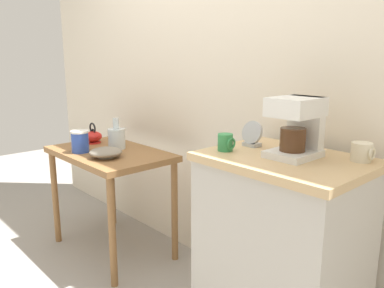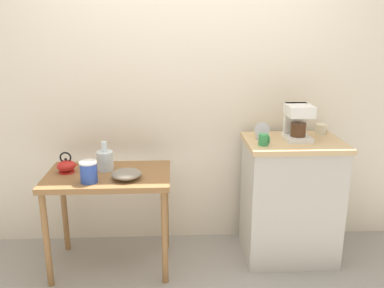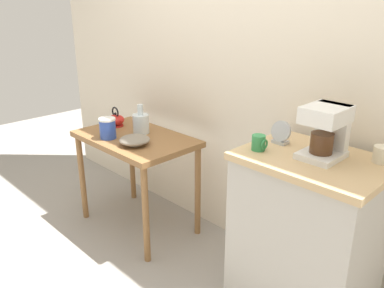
{
  "view_description": "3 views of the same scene",
  "coord_description": "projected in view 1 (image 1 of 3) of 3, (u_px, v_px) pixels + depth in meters",
  "views": [
    {
      "loc": [
        1.73,
        -1.37,
        1.37
      ],
      "look_at": [
        0.23,
        -0.0,
        0.91
      ],
      "focal_mm": 36.84,
      "sensor_mm": 36.0,
      "label": 1
    },
    {
      "loc": [
        -0.1,
        -2.79,
        1.74
      ],
      "look_at": [
        0.02,
        -0.04,
        0.95
      ],
      "focal_mm": 38.23,
      "sensor_mm": 36.0,
      "label": 2
    },
    {
      "loc": [
        1.64,
        -1.64,
        1.68
      ],
      "look_at": [
        -0.02,
        -0.0,
        0.81
      ],
      "focal_mm": 37.18,
      "sensor_mm": 36.0,
      "label": 3
    }
  ],
  "objects": [
    {
      "name": "glass_carafe_vase",
      "position": [
        117.0,
        138.0,
        2.74
      ],
      "size": [
        0.12,
        0.12,
        0.21
      ],
      "color": "silver",
      "rests_on": "wooden_table"
    },
    {
      "name": "bowl_stoneware",
      "position": [
        106.0,
        152.0,
        2.5
      ],
      "size": [
        0.21,
        0.21,
        0.07
      ],
      "color": "gray",
      "rests_on": "wooden_table"
    },
    {
      "name": "back_wall",
      "position": [
        232.0,
        50.0,
        2.36
      ],
      "size": [
        4.4,
        0.1,
        2.8
      ],
      "primitive_type": "cube",
      "color": "beige",
      "rests_on": "ground_plane"
    },
    {
      "name": "table_clock",
      "position": [
        252.0,
        135.0,
        1.91
      ],
      "size": [
        0.11,
        0.06,
        0.12
      ],
      "color": "#B2B5BA",
      "rests_on": "kitchen_counter"
    },
    {
      "name": "wooden_table",
      "position": [
        110.0,
        165.0,
        2.71
      ],
      "size": [
        0.88,
        0.56,
        0.73
      ],
      "color": "olive",
      "rests_on": "ground_plane"
    },
    {
      "name": "mug_tall_green",
      "position": [
        226.0,
        142.0,
        1.82
      ],
      "size": [
        0.08,
        0.07,
        0.08
      ],
      "color": "#338C4C",
      "rests_on": "kitchen_counter"
    },
    {
      "name": "mug_small_cream",
      "position": [
        362.0,
        152.0,
        1.64
      ],
      "size": [
        0.09,
        0.08,
        0.08
      ],
      "color": "beige",
      "rests_on": "kitchen_counter"
    },
    {
      "name": "kitchen_counter",
      "position": [
        281.0,
        254.0,
        1.82
      ],
      "size": [
        0.71,
        0.54,
        0.94
      ],
      "color": "#BCB7AD",
      "rests_on": "ground_plane"
    },
    {
      "name": "teakettle",
      "position": [
        93.0,
        136.0,
        2.91
      ],
      "size": [
        0.16,
        0.13,
        0.15
      ],
      "color": "red",
      "rests_on": "wooden_table"
    },
    {
      "name": "canister_enamel",
      "position": [
        80.0,
        141.0,
        2.63
      ],
      "size": [
        0.12,
        0.12,
        0.15
      ],
      "color": "#2D4CAD",
      "rests_on": "wooden_table"
    },
    {
      "name": "ground_plane",
      "position": [
        167.0,
        281.0,
        2.45
      ],
      "size": [
        8.0,
        8.0,
        0.0
      ],
      "primitive_type": "plane",
      "color": "gray"
    },
    {
      "name": "coffee_maker",
      "position": [
        298.0,
        125.0,
        1.7
      ],
      "size": [
        0.18,
        0.22,
        0.26
      ],
      "color": "white",
      "rests_on": "kitchen_counter"
    }
  ]
}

